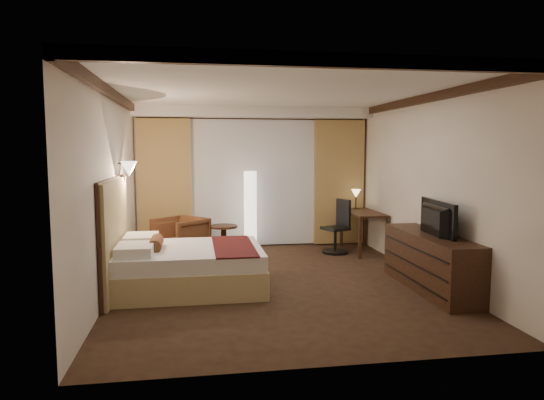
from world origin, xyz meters
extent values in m
cube|color=black|center=(0.00, 0.00, 0.00)|extent=(4.50, 5.50, 0.01)
cube|color=white|center=(0.00, 0.00, 2.70)|extent=(4.50, 5.50, 0.01)
cube|color=beige|center=(0.00, 2.75, 1.35)|extent=(4.50, 0.02, 2.70)
cube|color=beige|center=(-2.25, 0.00, 1.35)|extent=(0.02, 5.50, 2.70)
cube|color=beige|center=(2.25, 0.00, 1.35)|extent=(0.02, 5.50, 2.70)
cube|color=white|center=(0.00, 2.50, 2.60)|extent=(4.50, 0.50, 0.20)
cube|color=silver|center=(0.00, 2.67, 1.25)|extent=(2.48, 0.04, 2.45)
cube|color=tan|center=(-1.70, 2.61, 1.25)|extent=(1.00, 0.14, 2.45)
cube|color=tan|center=(1.70, 2.61, 1.25)|extent=(1.00, 0.14, 2.45)
imported|color=#553019|center=(-1.40, 1.88, 0.39)|extent=(1.04, 1.05, 0.79)
imported|color=black|center=(1.97, -0.69, 1.08)|extent=(0.72, 1.14, 0.14)
camera|label=1|loc=(-1.13, -6.71, 1.91)|focal=32.00mm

